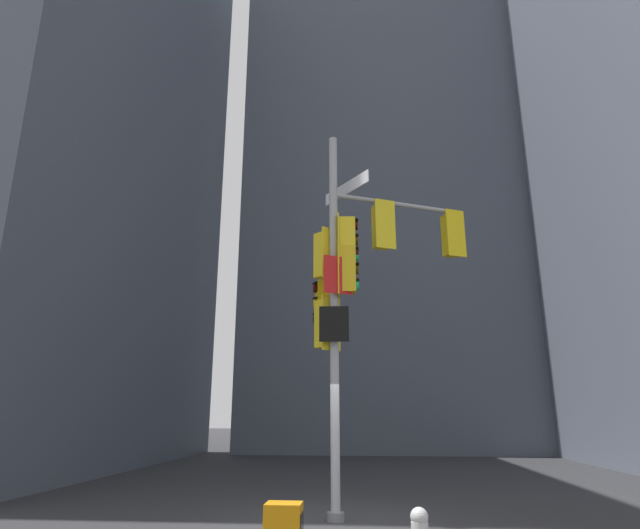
{
  "coord_description": "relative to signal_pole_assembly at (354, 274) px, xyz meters",
  "views": [
    {
      "loc": [
        0.65,
        -10.7,
        1.95
      ],
      "look_at": [
        -0.28,
        -0.16,
        4.95
      ],
      "focal_mm": 29.45,
      "sensor_mm": 36.0,
      "label": 1
    }
  ],
  "objects": [
    {
      "name": "signal_pole_assembly",
      "position": [
        0.0,
        0.0,
        0.0
      ],
      "size": [
        3.63,
        2.01,
        7.97
      ],
      "color": "#9EA0A3",
      "rests_on": "ground"
    },
    {
      "name": "ground",
      "position": [
        -0.42,
        -0.33,
        -4.85
      ],
      "size": [
        120.0,
        120.0,
        0.0
      ],
      "primitive_type": "plane",
      "color": "#2D2D30"
    },
    {
      "name": "building_mid_block",
      "position": [
        1.69,
        23.39,
        22.56
      ],
      "size": [
        16.29,
        16.29,
        54.82
      ],
      "primitive_type": "cube",
      "color": "#4C5460",
      "rests_on": "ground"
    }
  ]
}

